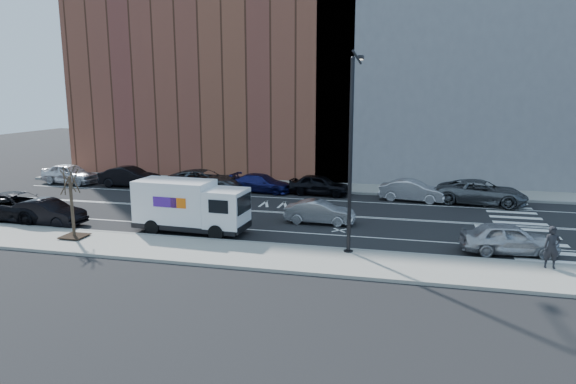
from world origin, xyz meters
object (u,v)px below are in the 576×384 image
at_px(far_parked_b, 130,177).
at_px(near_parked_front, 509,238).
at_px(far_parked_a, 70,174).
at_px(driving_sedan, 320,212).
at_px(pedestrian, 552,247).
at_px(fedex_van, 190,206).

relative_size(far_parked_b, near_parked_front, 1.10).
bearing_deg(far_parked_a, driving_sedan, -101.56).
height_order(near_parked_front, pedestrian, pedestrian).
bearing_deg(far_parked_b, fedex_van, -136.69).
distance_m(far_parked_a, far_parked_b, 5.50).
height_order(far_parked_a, pedestrian, pedestrian).
distance_m(fedex_van, near_parked_front, 16.13).
bearing_deg(far_parked_a, pedestrian, -104.27).
height_order(far_parked_b, near_parked_front, far_parked_b).
distance_m(far_parked_a, pedestrian, 35.80).
distance_m(far_parked_b, pedestrian, 30.74).
bearing_deg(pedestrian, near_parked_front, 122.21).
xyz_separation_m(far_parked_b, pedestrian, (27.72, -13.30, 0.26)).
height_order(fedex_van, driving_sedan, fedex_van).
relative_size(far_parked_b, pedestrian, 2.66).
bearing_deg(far_parked_a, far_parked_b, -82.75).
relative_size(fedex_van, pedestrian, 3.45).
distance_m(far_parked_b, near_parked_front, 28.65).
xyz_separation_m(far_parked_a, driving_sedan, (22.24, -7.72, -0.17)).
height_order(far_parked_a, near_parked_front, far_parked_a).
bearing_deg(pedestrian, fedex_van, 173.99).
relative_size(far_parked_a, pedestrian, 2.68).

